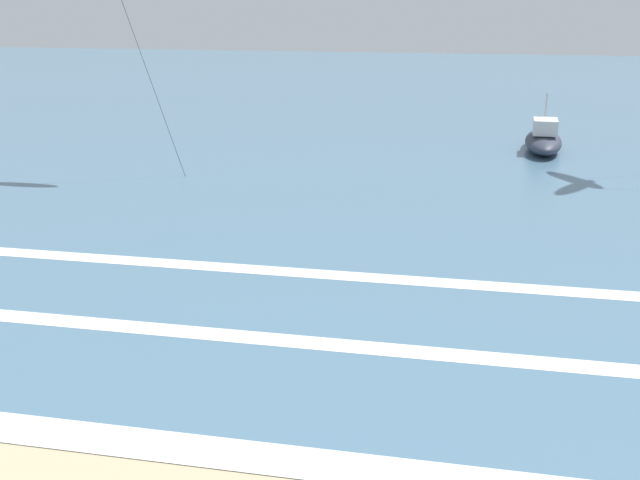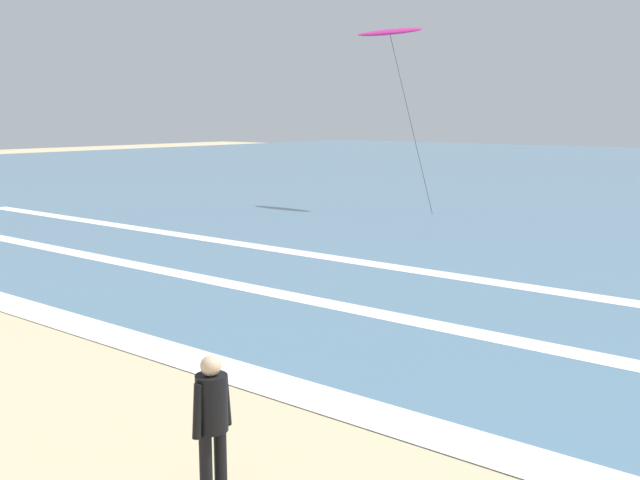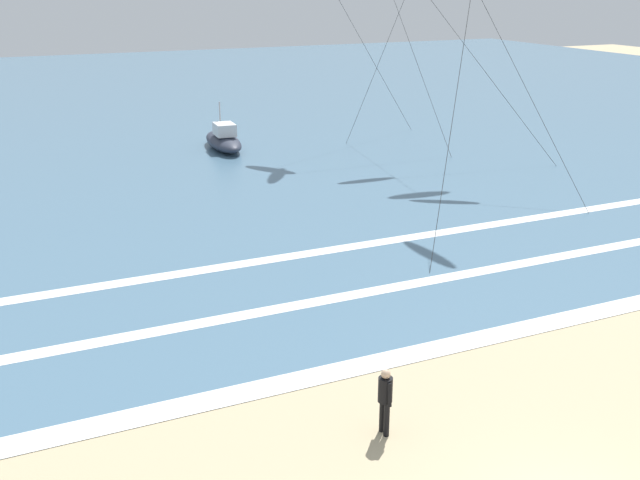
# 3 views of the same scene
# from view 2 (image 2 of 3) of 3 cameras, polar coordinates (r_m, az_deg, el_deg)

# --- Properties ---
(wave_foam_shoreline) EXTENTS (48.20, 0.85, 0.01)m
(wave_foam_shoreline) POSITION_cam_2_polar(r_m,az_deg,el_deg) (8.99, 16.97, -16.53)
(wave_foam_shoreline) COLOR white
(wave_foam_shoreline) RESTS_ON ocean_surface
(wave_foam_mid_break) EXTENTS (36.28, 0.61, 0.01)m
(wave_foam_mid_break) POSITION_cam_2_polar(r_m,az_deg,el_deg) (13.48, 13.91, -7.47)
(wave_foam_mid_break) COLOR white
(wave_foam_mid_break) RESTS_ON ocean_surface
(surfer_foreground_main) EXTENTS (0.32, 0.51, 1.60)m
(surfer_foreground_main) POSITION_cam_2_polar(r_m,az_deg,el_deg) (7.55, -8.42, -13.53)
(surfer_foreground_main) COLOR black
(surfer_foreground_main) RESTS_ON ground
(kite_magenta_high_left) EXTENTS (4.27, 1.08, 7.60)m
(kite_magenta_high_left) POSITION_cam_2_polar(r_m,az_deg,el_deg) (31.83, 5.45, 15.82)
(kite_magenta_high_left) COLOR #CC2384
(kite_magenta_high_left) RESTS_ON ground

